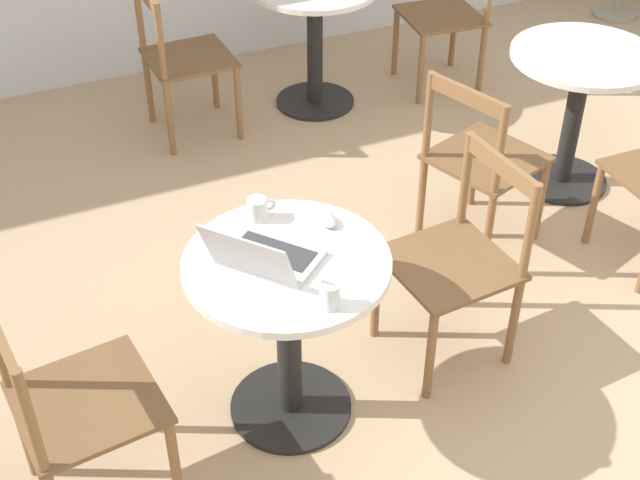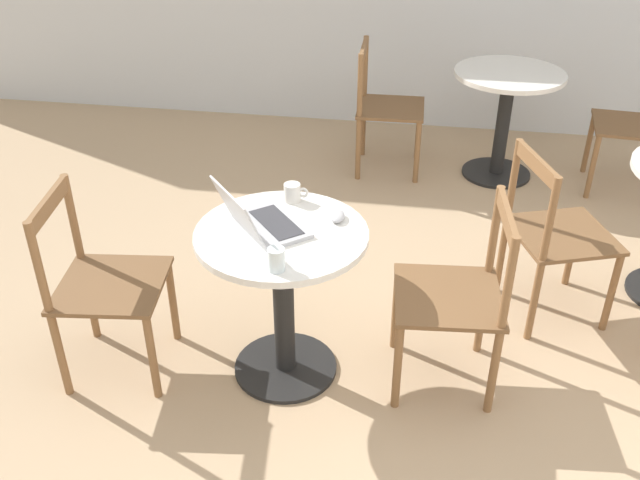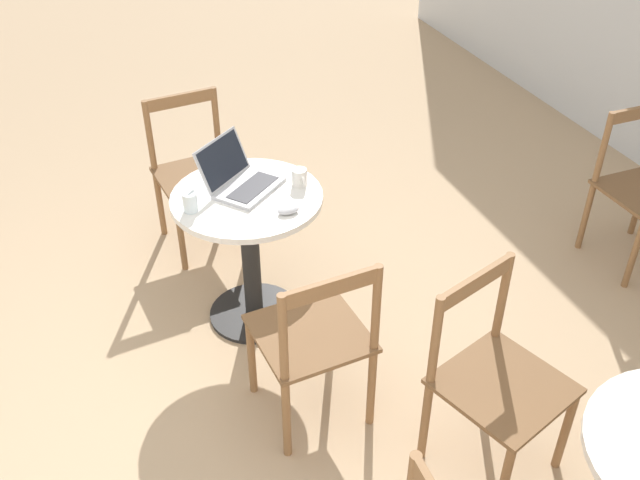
{
  "view_description": "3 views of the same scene",
  "coord_description": "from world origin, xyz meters",
  "views": [
    {
      "loc": [
        -1.53,
        -1.99,
        2.62
      ],
      "look_at": [
        -0.5,
        0.36,
        0.65
      ],
      "focal_mm": 50.0,
      "sensor_mm": 36.0,
      "label": 1
    },
    {
      "loc": [
        -0.14,
        -2.22,
        2.23
      ],
      "look_at": [
        -0.56,
        0.33,
        0.63
      ],
      "focal_mm": 40.0,
      "sensor_mm": 36.0,
      "label": 2
    },
    {
      "loc": [
        2.08,
        -0.48,
        2.5
      ],
      "look_at": [
        -0.48,
        0.48,
        0.55
      ],
      "focal_mm": 40.0,
      "sensor_mm": 36.0,
      "label": 3
    }
  ],
  "objects": [
    {
      "name": "chair_mid_left",
      "position": [
        0.5,
        0.84,
        0.45
      ],
      "size": [
        0.57,
        0.57,
        0.87
      ],
      "color": "brown",
      "rests_on": "ground_plane"
    },
    {
      "name": "chair_near_right",
      "position": [
        0.04,
        0.26,
        0.45
      ],
      "size": [
        0.48,
        0.48,
        0.87
      ],
      "color": "brown",
      "rests_on": "ground_plane"
    },
    {
      "name": "mouse",
      "position": [
        -0.49,
        0.33,
        0.75
      ],
      "size": [
        0.06,
        0.1,
        0.03
      ],
      "color": "#B7B7BC",
      "rests_on": "cafe_table_near"
    },
    {
      "name": "drinking_glass",
      "position": [
        -0.66,
        -0.07,
        0.78
      ],
      "size": [
        0.07,
        0.07,
        0.09
      ],
      "color": "silver",
      "rests_on": "cafe_table_near"
    },
    {
      "name": "chair_near_left",
      "position": [
        -1.48,
        0.11,
        0.45
      ],
      "size": [
        0.5,
        0.5,
        0.87
      ],
      "color": "brown",
      "rests_on": "ground_plane"
    },
    {
      "name": "cafe_table_near",
      "position": [
        -0.7,
        0.2,
        0.52
      ],
      "size": [
        0.72,
        0.72,
        0.74
      ],
      "color": "black",
      "rests_on": "ground_plane"
    },
    {
      "name": "ground_plane",
      "position": [
        0.0,
        0.0,
        0.0
      ],
      "size": [
        16.0,
        16.0,
        0.0
      ],
      "primitive_type": "plane",
      "color": "tan"
    },
    {
      "name": "laptop",
      "position": [
        -0.78,
        0.2,
        0.78
      ],
      "size": [
        0.43,
        0.44,
        0.22
      ],
      "color": "#B7B7BC",
      "rests_on": "cafe_table_near"
    },
    {
      "name": "mug",
      "position": [
        -0.7,
        0.46,
        0.78
      ],
      "size": [
        0.11,
        0.07,
        0.08
      ],
      "color": "silver",
      "rests_on": "cafe_table_near"
    }
  ]
}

